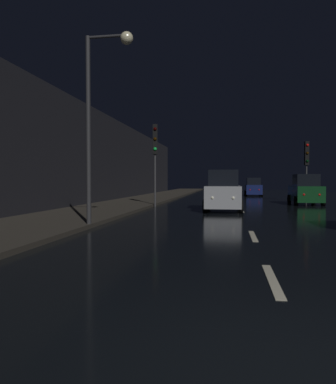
# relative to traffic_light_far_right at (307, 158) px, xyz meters

# --- Properties ---
(ground) EXTENTS (27.83, 84.00, 0.02)m
(ground) POSITION_rel_traffic_light_far_right_xyz_m (-5.42, -3.30, -3.50)
(ground) COLOR black
(sidewalk_left) EXTENTS (4.40, 84.00, 0.15)m
(sidewalk_left) POSITION_rel_traffic_light_far_right_xyz_m (-13.13, -3.30, -3.42)
(sidewalk_left) COLOR #38332B
(sidewalk_left) RESTS_ON ground
(building_facade_left) EXTENTS (0.80, 63.00, 6.70)m
(building_facade_left) POSITION_rel_traffic_light_far_right_xyz_m (-15.73, -6.80, -0.14)
(building_facade_left) COLOR black
(building_facade_left) RESTS_ON ground
(lane_centerline) EXTENTS (0.16, 20.88, 0.01)m
(lane_centerline) POSITION_rel_traffic_light_far_right_xyz_m (-5.42, -15.24, -3.48)
(lane_centerline) COLOR beige
(lane_centerline) RESTS_ON ground
(traffic_light_far_right) EXTENTS (0.33, 0.47, 4.81)m
(traffic_light_far_right) POSITION_rel_traffic_light_far_right_xyz_m (0.00, 0.00, 0.00)
(traffic_light_far_right) COLOR #38383A
(traffic_light_far_right) RESTS_ON ground
(traffic_light_far_left) EXTENTS (0.37, 0.48, 5.27)m
(traffic_light_far_left) POSITION_rel_traffic_light_far_right_xyz_m (-10.82, -7.75, 0.37)
(traffic_light_far_left) COLOR #38383A
(traffic_light_far_left) RESTS_ON ground
(streetlamp_overhead) EXTENTS (1.70, 0.44, 6.79)m
(streetlamp_overhead) POSITION_rel_traffic_light_far_right_xyz_m (-10.55, -18.72, 1.05)
(streetlamp_overhead) COLOR #2D2D30
(streetlamp_overhead) RESTS_ON ground
(car_approaching_headlights) EXTENTS (2.07, 4.49, 2.26)m
(car_approaching_headlights) POSITION_rel_traffic_light_far_right_xyz_m (-6.44, -10.16, -2.46)
(car_approaching_headlights) COLOR #A5A8AD
(car_approaching_headlights) RESTS_ON ground
(car_parked_right_far) EXTENTS (1.95, 4.21, 2.12)m
(car_parked_right_far) POSITION_rel_traffic_light_far_right_xyz_m (-0.80, -3.76, -2.52)
(car_parked_right_far) COLOR #0F3819
(car_parked_right_far) RESTS_ON ground
(car_distant_taillights) EXTENTS (1.82, 3.93, 1.98)m
(car_distant_taillights) POSITION_rel_traffic_light_far_right_xyz_m (-3.49, 10.33, -2.59)
(car_distant_taillights) COLOR #141E51
(car_distant_taillights) RESTS_ON ground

